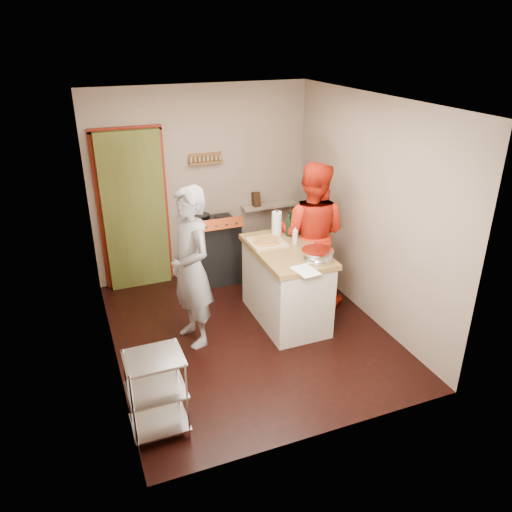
{
  "coord_description": "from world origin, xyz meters",
  "views": [
    {
      "loc": [
        -1.73,
        -4.62,
        3.23
      ],
      "look_at": [
        0.1,
        0.0,
        0.95
      ],
      "focal_mm": 35.0,
      "sensor_mm": 36.0,
      "label": 1
    }
  ],
  "objects_px": {
    "stove": "(215,250)",
    "wire_shelving": "(157,391)",
    "person_stripe": "(191,268)",
    "person_red": "(311,234)",
    "island": "(286,283)"
  },
  "relations": [
    {
      "from": "stove",
      "to": "wire_shelving",
      "type": "xyz_separation_m",
      "value": [
        -1.33,
        -2.62,
        -0.01
      ]
    },
    {
      "from": "stove",
      "to": "island",
      "type": "distance_m",
      "value": 1.41
    },
    {
      "from": "wire_shelving",
      "to": "person_red",
      "type": "xyz_separation_m",
      "value": [
        2.28,
        1.63,
        0.47
      ]
    },
    {
      "from": "island",
      "to": "person_red",
      "type": "bearing_deg",
      "value": 34.55
    },
    {
      "from": "person_stripe",
      "to": "person_red",
      "type": "distance_m",
      "value": 1.66
    },
    {
      "from": "island",
      "to": "person_stripe",
      "type": "xyz_separation_m",
      "value": [
        -1.14,
        -0.03,
        0.41
      ]
    },
    {
      "from": "island",
      "to": "person_stripe",
      "type": "bearing_deg",
      "value": -178.68
    },
    {
      "from": "stove",
      "to": "wire_shelving",
      "type": "distance_m",
      "value": 2.94
    },
    {
      "from": "person_red",
      "to": "island",
      "type": "bearing_deg",
      "value": 73.8
    },
    {
      "from": "island",
      "to": "wire_shelving",
      "type": "bearing_deg",
      "value": -144.15
    },
    {
      "from": "wire_shelving",
      "to": "island",
      "type": "xyz_separation_m",
      "value": [
        1.8,
        1.3,
        0.05
      ]
    },
    {
      "from": "person_stripe",
      "to": "person_red",
      "type": "height_order",
      "value": "person_red"
    },
    {
      "from": "stove",
      "to": "person_stripe",
      "type": "height_order",
      "value": "person_stripe"
    },
    {
      "from": "island",
      "to": "person_stripe",
      "type": "relative_size",
      "value": 0.76
    },
    {
      "from": "wire_shelving",
      "to": "person_red",
      "type": "relative_size",
      "value": 0.44
    }
  ]
}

